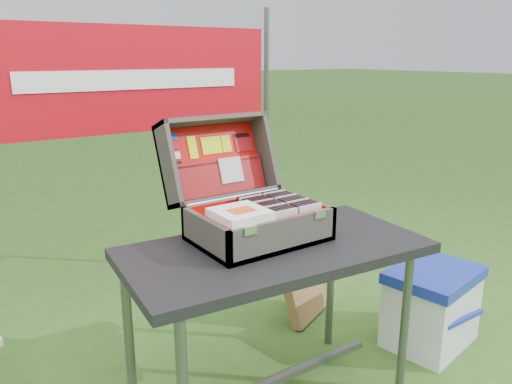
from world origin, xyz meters
TOP-DOWN VIEW (x-y plane):
  - table at (0.07, -0.05)m, footprint 1.20×0.68m
  - table_top at (0.07, -0.05)m, footprint 1.20×0.68m
  - table_leg_fr at (0.59, -0.27)m, footprint 0.04×0.04m
  - table_leg_bl at (-0.44, 0.18)m, footprint 0.04×0.04m
  - table_leg_br at (0.59, 0.18)m, footprint 0.04×0.04m
  - table_brace at (0.07, -0.05)m, footprint 1.00×0.03m
  - suitcase at (0.06, 0.11)m, footprint 0.49×0.51m
  - suitcase_base_bottom at (0.06, 0.05)m, footprint 0.49×0.35m
  - suitcase_base_wall_front at (0.06, -0.12)m, footprint 0.49×0.02m
  - suitcase_base_wall_back at (0.06, 0.21)m, footprint 0.49×0.02m
  - suitcase_base_wall_left at (-0.18, 0.05)m, footprint 0.02×0.35m
  - suitcase_base_wall_right at (0.29, 0.05)m, footprint 0.02×0.35m
  - suitcase_liner_floor at (0.06, 0.05)m, footprint 0.45×0.31m
  - suitcase_latch_left at (-0.10, -0.13)m, footprint 0.05×0.01m
  - suitcase_latch_right at (0.22, -0.13)m, footprint 0.05×0.01m
  - suitcase_hinge at (0.06, 0.22)m, footprint 0.44×0.02m
  - suitcase_lid_back at (0.06, 0.40)m, footprint 0.49×0.14m
  - suitcase_lid_rim_far at (0.06, 0.40)m, footprint 0.49×0.13m
  - suitcase_lid_rim_near at (0.06, 0.29)m, footprint 0.49×0.13m
  - suitcase_lid_rim_left at (-0.18, 0.34)m, footprint 0.02×0.25m
  - suitcase_lid_rim_right at (0.29, 0.34)m, footprint 0.02×0.25m
  - suitcase_lid_liner at (0.06, 0.39)m, footprint 0.45×0.11m
  - suitcase_liner_wall_front at (0.06, -0.11)m, footprint 0.45×0.01m
  - suitcase_liner_wall_back at (0.06, 0.20)m, footprint 0.45×0.01m
  - suitcase_liner_wall_left at (-0.17, 0.05)m, footprint 0.01×0.31m
  - suitcase_liner_wall_right at (0.28, 0.05)m, footprint 0.01×0.31m
  - suitcase_lid_pocket at (0.06, 0.34)m, footprint 0.43×0.08m
  - suitcase_pocket_edge at (0.06, 0.36)m, footprint 0.42×0.03m
  - suitcase_pocket_cd at (0.11, 0.33)m, footprint 0.11×0.05m
  - lid_sticker_cc_a at (-0.12, 0.42)m, footprint 0.05×0.01m
  - lid_sticker_cc_b at (-0.12, 0.41)m, footprint 0.05×0.01m
  - lid_sticker_cc_c at (-0.12, 0.39)m, footprint 0.05×0.01m
  - lid_sticker_cc_d at (-0.12, 0.38)m, footprint 0.05×0.01m
  - lid_card_neon_tall at (-0.03, 0.40)m, footprint 0.04×0.04m
  - lid_card_neon_main at (0.06, 0.40)m, footprint 0.10×0.03m
  - lid_card_neon_small at (0.13, 0.40)m, footprint 0.04×0.03m
  - lid_sticker_band at (0.22, 0.40)m, footprint 0.09×0.03m
  - lid_sticker_band_bar at (0.22, 0.41)m, footprint 0.08×0.01m
  - cd_left_0 at (0.09, -0.09)m, footprint 0.11×0.01m
  - cd_left_1 at (0.09, -0.07)m, footprint 0.11×0.01m
  - cd_left_2 at (0.09, -0.05)m, footprint 0.11×0.01m
  - cd_left_3 at (0.09, -0.03)m, footprint 0.11×0.01m
  - cd_left_4 at (0.09, -0.01)m, footprint 0.11×0.01m
  - cd_left_5 at (0.09, 0.01)m, footprint 0.11×0.01m
  - cd_left_6 at (0.09, 0.03)m, footprint 0.11×0.01m
  - cd_left_7 at (0.09, 0.05)m, footprint 0.11×0.01m
  - cd_left_8 at (0.09, 0.07)m, footprint 0.11×0.01m
  - cd_left_9 at (0.09, 0.09)m, footprint 0.11×0.01m
  - cd_left_10 at (0.09, 0.11)m, footprint 0.11×0.01m
  - cd_left_11 at (0.09, 0.13)m, footprint 0.11×0.01m
  - cd_left_12 at (0.09, 0.15)m, footprint 0.11×0.01m
  - cd_left_13 at (0.09, 0.17)m, footprint 0.11×0.01m
  - cd_right_0 at (0.21, -0.09)m, footprint 0.11×0.01m
  - cd_right_1 at (0.21, -0.07)m, footprint 0.11×0.01m
  - cd_right_2 at (0.21, -0.05)m, footprint 0.11×0.01m
  - cd_right_3 at (0.21, -0.03)m, footprint 0.11×0.01m
  - cd_right_4 at (0.21, -0.01)m, footprint 0.11×0.01m
  - cd_right_5 at (0.21, 0.01)m, footprint 0.11×0.01m
  - cd_right_6 at (0.21, 0.03)m, footprint 0.11×0.01m
  - cd_right_7 at (0.21, 0.05)m, footprint 0.11×0.01m
  - cd_right_8 at (0.21, 0.07)m, footprint 0.11×0.01m
  - cd_right_9 at (0.21, 0.09)m, footprint 0.11×0.01m
  - cd_right_10 at (0.21, 0.11)m, footprint 0.11×0.01m
  - cd_right_11 at (0.21, 0.13)m, footprint 0.11×0.01m
  - cd_right_12 at (0.21, 0.15)m, footprint 0.11×0.01m
  - cd_right_13 at (0.21, 0.17)m, footprint 0.11×0.01m
  - songbook_0 at (-0.07, -0.02)m, footprint 0.18×0.18m
  - songbook_1 at (-0.07, -0.02)m, footprint 0.18×0.18m
  - songbook_2 at (-0.07, -0.02)m, footprint 0.18×0.18m
  - songbook_3 at (-0.07, -0.02)m, footprint 0.18×0.18m
  - songbook_4 at (-0.07, -0.02)m, footprint 0.18×0.18m
  - songbook_5 at (-0.07, -0.02)m, footprint 0.18×0.18m
  - songbook_graphic at (-0.07, -0.03)m, footprint 0.09×0.07m
  - cooler at (1.02, -0.10)m, footprint 0.51×0.42m
  - cooler_body at (1.02, -0.10)m, footprint 0.49×0.40m
  - cooler_lid at (1.02, -0.10)m, footprint 0.51×0.42m
  - cooler_handle at (1.02, -0.29)m, footprint 0.27×0.02m
  - cardboard_box at (0.66, 0.47)m, footprint 0.38×0.28m
  - banner_post_right at (0.85, 1.10)m, footprint 0.03×0.03m
  - banner at (0.00, 1.09)m, footprint 1.60×0.02m
  - banner_text at (0.00, 1.08)m, footprint 1.20×0.00m

SIDE VIEW (x-z plane):
  - table_brace at x=0.07m, z-range 0.10..0.14m
  - cooler_body at x=1.02m, z-range 0.00..0.35m
  - cardboard_box at x=0.66m, z-range 0.00..0.36m
  - cooler at x=1.02m, z-range 0.00..0.40m
  - cooler_handle at x=1.02m, z-range 0.21..0.23m
  - table_leg_fr at x=0.59m, z-range 0.00..0.68m
  - table_leg_bl at x=-0.44m, z-range 0.00..0.68m
  - table_leg_br at x=0.59m, z-range 0.00..0.68m
  - table at x=0.07m, z-range 0.00..0.72m
  - cooler_lid at x=1.02m, z-range 0.35..0.40m
  - table_top at x=0.07m, z-range 0.68..0.72m
  - suitcase_base_bottom at x=0.06m, z-range 0.72..0.74m
  - suitcase_liner_floor at x=0.06m, z-range 0.74..0.75m
  - suitcase_base_wall_front at x=0.06m, z-range 0.72..0.85m
  - suitcase_base_wall_back at x=0.06m, z-range 0.72..0.85m
  - suitcase_base_wall_left at x=-0.18m, z-range 0.72..0.85m
  - suitcase_base_wall_right at x=0.29m, z-range 0.72..0.85m
  - suitcase_liner_wall_front at x=0.06m, z-range 0.74..0.85m
  - suitcase_liner_wall_back at x=0.06m, z-range 0.74..0.85m
  - suitcase_liner_wall_left at x=-0.17m, z-range 0.74..0.85m
  - suitcase_liner_wall_right at x=0.28m, z-range 0.74..0.85m
  - cd_left_0 at x=0.09m, z-range 0.75..0.87m
  - cd_left_1 at x=0.09m, z-range 0.75..0.87m
  - cd_left_2 at x=0.09m, z-range 0.75..0.87m
  - cd_left_3 at x=0.09m, z-range 0.75..0.87m
  - cd_left_4 at x=0.09m, z-range 0.75..0.87m
  - cd_left_5 at x=0.09m, z-range 0.75..0.87m
  - cd_left_6 at x=0.09m, z-range 0.75..0.87m
  - cd_left_7 at x=0.09m, z-range 0.75..0.87m
  - cd_left_8 at x=0.09m, z-range 0.75..0.87m
  - cd_left_9 at x=0.09m, z-range 0.75..0.87m
  - cd_left_10 at x=0.09m, z-range 0.75..0.87m
  - cd_left_11 at x=0.09m, z-range 0.75..0.87m
  - cd_left_12 at x=0.09m, z-range 0.75..0.87m
  - cd_left_13 at x=0.09m, z-range 0.75..0.87m
  - cd_right_0 at x=0.21m, z-range 0.75..0.87m
  - cd_right_1 at x=0.21m, z-range 0.75..0.87m
  - cd_right_2 at x=0.21m, z-range 0.75..0.87m
  - cd_right_3 at x=0.21m, z-range 0.75..0.87m
  - cd_right_4 at x=0.21m, z-range 0.75..0.87m
  - cd_right_5 at x=0.21m, z-range 0.75..0.87m
  - cd_right_6 at x=0.21m, z-range 0.75..0.87m
  - cd_right_7 at x=0.21m, z-range 0.75..0.87m
  - cd_right_8 at x=0.21m, z-range 0.75..0.87m
  - cd_right_9 at x=0.21m, z-range 0.75..0.87m
  - cd_right_10 at x=0.21m, z-range 0.75..0.87m
  - cd_right_11 at x=0.21m, z-range 0.75..0.87m
  - cd_right_12 at x=0.21m, z-range 0.75..0.87m
  - cd_right_13 at x=0.21m, z-range 0.75..0.87m
  - suitcase_lid_rim_near at x=0.06m, z-range 0.81..0.87m
  - suitcase_latch_left at x=-0.10m, z-range 0.83..0.86m
  - suitcase_latch_right at x=0.22m, z-range 0.83..0.86m
  - banner_post_right at x=0.85m, z-range 0.00..1.70m
  - suitcase_hinge at x=0.06m, z-range 0.85..0.86m
  - songbook_0 at x=-0.07m, z-range 0.85..0.86m
  - songbook_1 at x=-0.07m, z-range 0.86..0.86m
  - songbook_2 at x=-0.07m, z-range 0.86..0.87m
  - songbook_3 at x=-0.07m, z-range 0.87..0.87m
  - songbook_4 at x=-0.07m, z-range 0.87..0.88m
  - songbook_5 at x=-0.07m, z-range 0.88..0.88m
  - songbook_graphic at x=-0.07m, z-range 0.88..0.89m
  - suitcase_lid_pocket at x=0.06m, z-range 0.84..0.98m
  - suitcase at x=0.06m, z-range 0.72..1.16m
  - suitcase_pocket_cd at x=0.11m, z-range 0.89..1.00m
  - suitcase_lid_back at x=0.06m, z-range 0.81..1.14m
  - suitcase_pocket_edge at x=0.06m, z-range 0.97..0.99m
  - suitcase_lid_liner at x=0.06m, z-range 0.83..1.13m
  - lid_sticker_cc_d at x=-0.12m, z-range 0.97..1.00m
  - suitcase_lid_rim_left at x=-0.18m, z-range 0.81..1.18m
  - suitcase_lid_rim_right at x=0.29m, z-range 0.81..1.18m
  - lid_sticker_cc_c at x=-0.12m, z-range 1.01..1.04m
  - lid_card_neon_tall at x=-0.03m, z-range 1.00..1.09m
  - lid_card_neon_main at x=0.06m, z-range 1.01..1.08m
  - lid_card_neon_small at x=0.13m, z-range 1.01..1.08m
  - lid_sticker_band at x=0.22m, z-range 1.00..1.09m
  - lid_sticker_cc_b at x=-0.12m, z-range 1.04..1.07m
  - lid_sticker_band_bar at x=0.22m, z-range 1.06..1.08m
  - lid_sticker_cc_a at x=-0.12m, z-range 1.08..1.11m
  - suitcase_lid_rim_far at x=0.06m, z-range 1.12..1.18m
  - banner at x=0.00m, z-range 1.02..1.58m
  - banner_text at x=0.00m, z-range 1.25..1.35m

